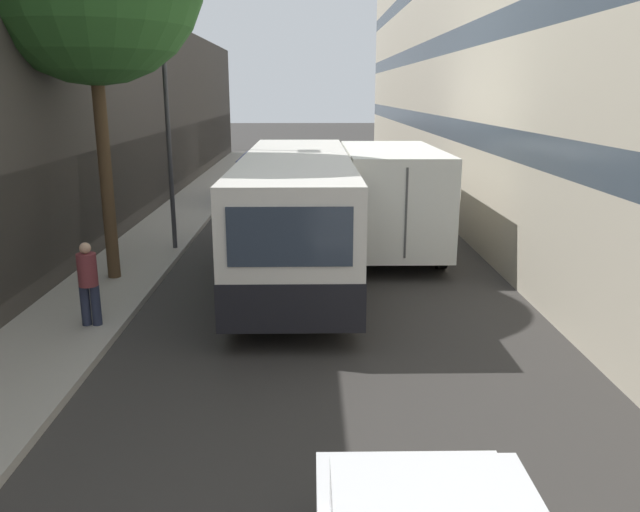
# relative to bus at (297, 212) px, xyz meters

# --- Properties ---
(ground_plane) EXTENTS (150.00, 150.00, 0.00)m
(ground_plane) POSITION_rel_bus_xyz_m (0.58, 0.16, -1.51)
(ground_plane) COLOR #33302D
(sidewalk_left) EXTENTS (2.13, 60.00, 0.13)m
(sidewalk_left) POSITION_rel_bus_xyz_m (-4.17, 0.16, -1.44)
(sidewalk_left) COLOR #9E998E
(sidewalk_left) RESTS_ON ground_plane
(building_left_shopfront) EXTENTS (2.40, 60.00, 6.95)m
(building_left_shopfront) POSITION_rel_bus_xyz_m (-6.34, 0.16, 1.65)
(building_left_shopfront) COLOR #423D38
(building_left_shopfront) RESTS_ON ground_plane
(building_right_apartment) EXTENTS (2.40, 60.00, 12.32)m
(building_right_apartment) POSITION_rel_bus_xyz_m (6.02, 0.16, 4.63)
(building_right_apartment) COLOR #A89E89
(building_right_apartment) RESTS_ON ground_plane
(bus) EXTENTS (2.45, 9.92, 2.82)m
(bus) POSITION_rel_bus_xyz_m (0.00, 0.00, 0.00)
(bus) COLOR silver
(bus) RESTS_ON ground_plane
(box_truck) EXTENTS (2.39, 7.28, 2.81)m
(box_truck) POSITION_rel_bus_xyz_m (2.45, 2.69, 0.04)
(box_truck) COLOR silver
(box_truck) RESTS_ON ground_plane
(panel_van) EXTENTS (1.93, 4.21, 1.83)m
(panel_van) POSITION_rel_bus_xyz_m (-1.37, 10.04, -0.48)
(panel_van) COLOR navy
(panel_van) RESTS_ON ground_plane
(pedestrian) EXTENTS (0.36, 0.34, 1.54)m
(pedestrian) POSITION_rel_bus_xyz_m (-3.65, -3.71, -0.55)
(pedestrian) COLOR #23283D
(pedestrian) RESTS_ON sidewalk_left
(street_lamp) EXTENTS (0.36, 0.80, 7.04)m
(street_lamp) POSITION_rel_bus_xyz_m (-3.36, 2.09, 3.48)
(street_lamp) COLOR #38383D
(street_lamp) RESTS_ON sidewalk_left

